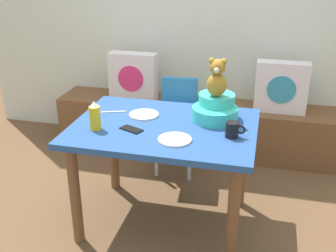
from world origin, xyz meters
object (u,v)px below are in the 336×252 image
Objects in this scene: teddy_bear at (217,78)px; coffee_mug at (233,130)px; dining_table at (164,141)px; ketchup_bottle at (95,116)px; book_stack at (195,99)px; highchair at (177,114)px; pillow_floral_left at (133,77)px; infant_seat_teal at (215,109)px; pillow_floral_right at (281,87)px; cell_phone at (131,129)px; dinner_plate_far at (144,115)px; dinner_plate_near at (175,140)px.

coffee_mug is (0.14, -0.25, -0.23)m from teddy_bear.
ketchup_bottle reaches higher than dining_table.
ketchup_bottle is (-0.40, -0.17, 0.20)m from dining_table.
highchair reaches higher than book_stack.
book_stack is 0.44m from highchair.
highchair is at bearing 122.27° from coffee_mug.
infant_seat_teal is (0.89, -0.98, 0.13)m from pillow_floral_left.
dining_table is at bearing -149.66° from infant_seat_teal.
pillow_floral_left reaches higher than dining_table.
coffee_mug is (0.14, -0.26, -0.02)m from infant_seat_teal.
teddy_bear is at bearing -47.75° from pillow_floral_left.
highchair is 1.01m from coffee_mug.
pillow_floral_right reaches higher than dining_table.
ketchup_bottle reaches higher than coffee_mug.
pillow_floral_right reaches higher than book_stack.
cell_phone reaches higher than book_stack.
highchair reaches higher than dinner_plate_far.
dinner_plate_near is at bearing -158.06° from coffee_mug.
cell_phone is at bearing -96.44° from highchair.
teddy_bear is 0.37m from coffee_mug.
highchair is 0.74m from infant_seat_teal.
infant_seat_teal is 1.65× the size of dinner_plate_near.
pillow_floral_left is at bearing 98.35° from ketchup_bottle.
pillow_floral_left is 0.56× the size of highchair.
infant_seat_teal reaches higher than dining_table.
teddy_bear is at bearing 26.01° from ketchup_bottle.
infant_seat_teal is at bearing -56.06° from highchair.
dinner_plate_far is (0.23, 0.29, -0.08)m from ketchup_bottle.
coffee_mug is at bearing -103.63° from pillow_floral_right.
book_stack is 1.00× the size of dinner_plate_far.
pillow_floral_right is 1.33× the size of infant_seat_teal.
dining_table is at bearing 169.82° from coffee_mug.
dining_table is 0.76m from highchair.
cell_phone is at bearing -147.95° from infant_seat_teal.
highchair is 3.95× the size of dinner_plate_far.
teddy_bear reaches higher than book_stack.
highchair reaches higher than dining_table.
pillow_floral_left is at bearing 112.05° from dinner_plate_far.
cell_phone is (-0.01, -0.25, -0.00)m from dinner_plate_far.
cell_phone is (0.41, -1.28, 0.06)m from pillow_floral_left.
cell_phone is (-0.62, -0.05, -0.04)m from coffee_mug.
coffee_mug is 0.65m from dinner_plate_far.
coffee_mug is at bearing -50.21° from pillow_floral_left.
book_stack is at bearing 178.40° from pillow_floral_right.
pillow_floral_right is at bearing 57.49° from dining_table.
dinner_plate_far is at bearing -131.32° from pillow_floral_right.
highchair is at bearing 70.77° from ketchup_bottle.
dinner_plate_near is at bearing -4.76° from ketchup_bottle.
pillow_floral_right is 1.75m from ketchup_bottle.
dining_table is 9.73× the size of coffee_mug.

